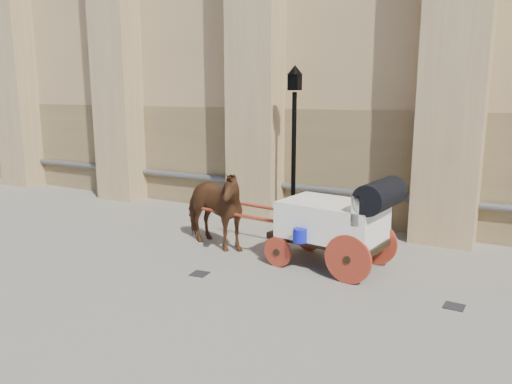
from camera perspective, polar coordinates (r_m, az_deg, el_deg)
The scene contains 6 objects.
ground at distance 10.63m, azimuth -4.89°, elevation -7.62°, with size 90.00×90.00×0.00m, color gray.
horse at distance 11.18m, azimuth -5.16°, elevation -1.81°, with size 0.98×2.16×1.82m, color #583216.
carriage at distance 9.92m, azimuth 9.41°, elevation -3.07°, with size 4.37×1.64×1.87m.
street_lamp at distance 12.49m, azimuth 4.35°, elevation 5.54°, with size 0.38×0.38×4.09m.
drain_grate_near at distance 9.81m, azimuth -6.47°, elevation -9.28°, with size 0.32×0.32×0.01m, color black.
drain_grate_far at distance 8.99m, azimuth 21.70°, elevation -12.05°, with size 0.32×0.32×0.01m, color black.
Camera 1 is at (5.67, -8.30, 3.48)m, focal length 35.00 mm.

